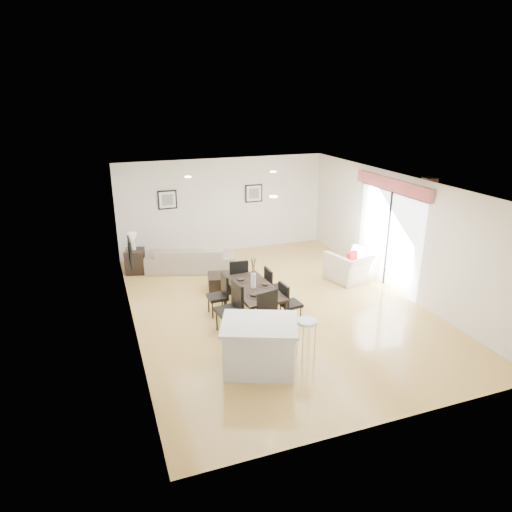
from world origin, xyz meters
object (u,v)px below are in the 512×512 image
object	(u,v)px
dining_table	(253,290)
dining_chair_wnear	(232,305)
dining_chair_enear	(288,301)
bar_stool	(307,326)
dining_chair_head	(271,315)
side_table	(135,261)
dining_chair_foot	(238,277)
armchair	(352,266)
coffee_table	(229,282)
dining_chair_wfar	(221,292)
dining_chair_efar	(272,285)
kitchen_island	(259,346)
sofa	(191,258)

from	to	relation	value
dining_table	dining_chair_wnear	size ratio (longest dim) A/B	1.68
dining_chair_enear	dining_chair_wnear	bearing A→B (deg)	82.86
bar_stool	dining_chair_enear	bearing A→B (deg)	79.63
dining_chair_head	side_table	distance (m)	4.85
dining_chair_wnear	dining_chair_foot	distance (m)	1.51
dining_chair_head	armchair	bearing A→B (deg)	21.03
dining_chair_wnear	armchair	bearing A→B (deg)	104.67
armchair	coffee_table	world-z (taller)	armchair
dining_chair_head	dining_chair_wnear	bearing A→B (deg)	118.07
dining_chair_foot	dining_chair_wfar	bearing A→B (deg)	51.23
coffee_table	side_table	xyz separation A→B (m)	(-1.96, 1.88, 0.12)
dining_chair_enear	coffee_table	size ratio (longest dim) A/B	0.87
dining_chair_efar	kitchen_island	size ratio (longest dim) A/B	0.57
dining_table	side_table	size ratio (longest dim) A/B	2.67
dining_chair_wfar	dining_chair_enear	xyz separation A→B (m)	(1.16, -0.83, -0.00)
sofa	dining_chair_efar	size ratio (longest dim) A/B	2.62
side_table	bar_stool	xyz separation A→B (m)	(2.35, -5.19, 0.34)
armchair	dining_chair_wfar	size ratio (longest dim) A/B	1.29
dining_chair_head	coffee_table	distance (m)	2.55
dining_chair_enear	dining_chair_head	size ratio (longest dim) A/B	0.87
dining_chair_wnear	dining_chair_head	world-z (taller)	dining_chair_wnear
dining_chair_enear	dining_chair_foot	world-z (taller)	dining_chair_foot
dining_chair_head	side_table	bearing A→B (deg)	100.56
dining_chair_enear	coffee_table	distance (m)	2.06
coffee_table	kitchen_island	size ratio (longest dim) A/B	0.65
dining_table	dining_chair_efar	distance (m)	0.72
dining_chair_efar	bar_stool	bearing A→B (deg)	173.12
sofa	bar_stool	distance (m)	5.00
kitchen_island	dining_chair_head	bearing A→B (deg)	79.26
dining_chair_wfar	dining_chair_head	bearing A→B (deg)	19.96
armchair	sofa	bearing A→B (deg)	-43.31
dining_table	kitchen_island	bearing A→B (deg)	-109.58
dining_chair_wfar	dining_chair_head	size ratio (longest dim) A/B	0.88
dining_table	kitchen_island	world-z (taller)	kitchen_island
dining_chair_enear	bar_stool	xyz separation A→B (m)	(-0.25, -1.37, 0.17)
dining_chair_wfar	dining_chair_head	distance (m)	1.52
dining_chair_efar	coffee_table	size ratio (longest dim) A/B	0.89
coffee_table	dining_chair_foot	bearing A→B (deg)	-72.52
dining_chair_wfar	side_table	xyz separation A→B (m)	(-1.44, 2.99, -0.17)
dining_chair_enear	dining_chair_foot	distance (m)	1.54
armchair	dining_chair_wfar	world-z (taller)	dining_chair_wfar
dining_chair_efar	coffee_table	distance (m)	1.32
dining_chair_efar	dining_chair_foot	size ratio (longest dim) A/B	0.93
dining_chair_head	kitchen_island	size ratio (longest dim) A/B	0.65
dining_chair_wfar	dining_chair_enear	bearing A→B (deg)	52.95
sofa	dining_chair_wfar	distance (m)	2.70
dining_chair_wnear	bar_stool	world-z (taller)	dining_chair_wnear
dining_table	dining_chair_efar	xyz separation A→B (m)	(0.58, 0.41, -0.13)
armchair	dining_chair_efar	bearing A→B (deg)	1.64
armchair	dining_chair_wnear	bearing A→B (deg)	8.51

